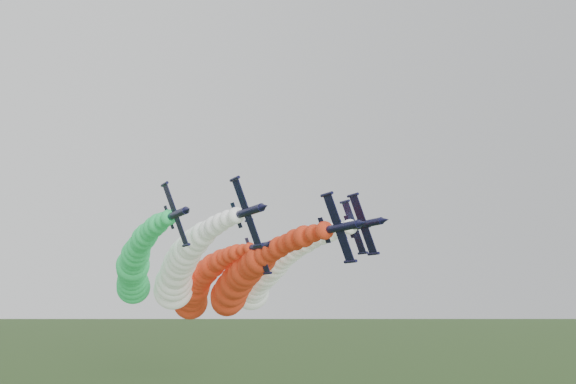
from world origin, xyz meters
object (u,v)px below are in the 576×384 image
at_px(jet_inner_right, 265,276).
at_px(jet_outer_left, 135,269).
at_px(jet_trail, 197,289).
at_px(jet_lead, 240,282).
at_px(jet_inner_left, 179,272).
at_px(jet_outer_right, 268,272).

relative_size(jet_inner_right, jet_outer_left, 1.01).
bearing_deg(jet_inner_right, jet_outer_left, 159.40).
xyz_separation_m(jet_inner_right, jet_trail, (-10.49, 19.31, -2.93)).
relative_size(jet_lead, jet_outer_left, 1.00).
height_order(jet_inner_right, jet_outer_left, jet_outer_left).
relative_size(jet_inner_left, jet_inner_right, 1.00).
xyz_separation_m(jet_lead, jet_inner_right, (10.44, 8.17, 2.00)).
xyz_separation_m(jet_inner_right, jet_outer_left, (-29.22, 10.98, 1.25)).
bearing_deg(jet_outer_right, jet_outer_left, 178.45).
xyz_separation_m(jet_outer_left, jet_outer_right, (35.36, -0.96, 0.30)).
bearing_deg(jet_outer_left, jet_outer_right, -1.55).
bearing_deg(jet_inner_right, jet_inner_left, -178.17).
bearing_deg(jet_lead, jet_inner_left, 147.50).
bearing_deg(jet_outer_left, jet_inner_right, -20.60).
height_order(jet_outer_left, jet_outer_right, jet_outer_right).
height_order(jet_outer_right, jet_trail, jet_outer_right).
distance_m(jet_inner_right, jet_outer_right, 11.85).
relative_size(jet_lead, jet_outer_right, 1.00).
bearing_deg(jet_trail, jet_inner_left, -120.21).
relative_size(jet_lead, jet_trail, 0.99).
bearing_deg(jet_outer_right, jet_trail, 150.82).
xyz_separation_m(jet_lead, jet_outer_left, (-18.77, 19.15, 3.25)).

